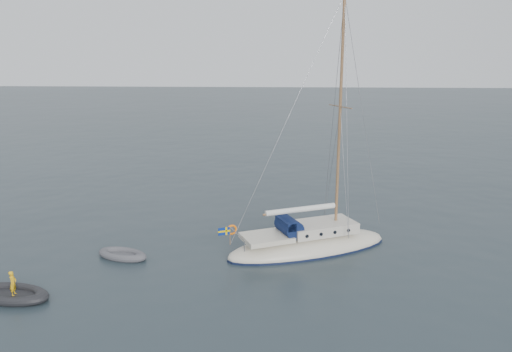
{
  "coord_description": "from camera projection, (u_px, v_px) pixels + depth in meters",
  "views": [
    {
      "loc": [
        -0.02,
        -26.82,
        10.3
      ],
      "look_at": [
        -1.75,
        0.0,
        3.87
      ],
      "focal_mm": 35.0,
      "sensor_mm": 36.0,
      "label": 1
    }
  ],
  "objects": [
    {
      "name": "sailboat",
      "position": [
        309.0,
        232.0,
        27.07
      ],
      "size": [
        9.82,
        2.94,
        13.99
      ],
      "rotation": [
        0.0,
        0.0,
        0.44
      ],
      "color": "beige",
      "rests_on": "ground"
    },
    {
      "name": "ground",
      "position": [
        287.0,
        242.0,
        28.42
      ],
      "size": [
        300.0,
        300.0,
        0.0
      ],
      "primitive_type": "plane",
      "color": "black",
      "rests_on": "ground"
    },
    {
      "name": "rib",
      "position": [
        10.0,
        294.0,
        21.81
      ],
      "size": [
        3.68,
        1.67,
        1.31
      ],
      "rotation": [
        0.0,
        0.0,
        -0.16
      ],
      "color": "black",
      "rests_on": "ground"
    },
    {
      "name": "dinghy",
      "position": [
        122.0,
        255.0,
        26.21
      ],
      "size": [
        2.84,
        1.28,
        0.41
      ],
      "rotation": [
        0.0,
        0.0,
        -0.29
      ],
      "color": "#515156",
      "rests_on": "ground"
    }
  ]
}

